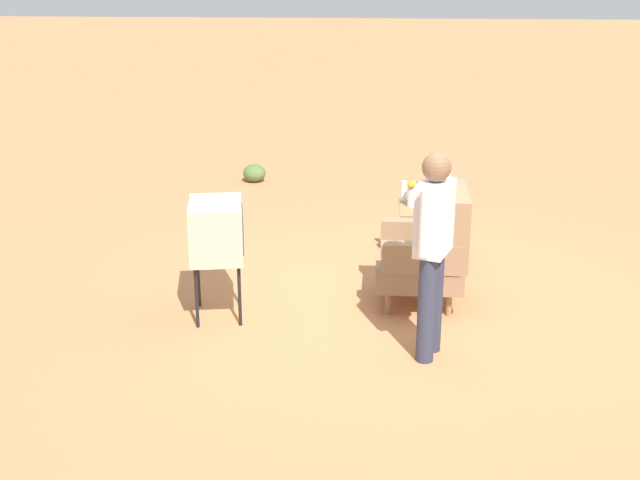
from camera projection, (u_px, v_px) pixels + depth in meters
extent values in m
plane|color=#C17A4C|center=(407.00, 306.00, 7.57)|extent=(60.00, 60.00, 0.00)
cylinder|color=#937047|center=(388.00, 279.00, 7.89)|extent=(0.05, 0.05, 0.22)
cylinder|color=#937047|center=(388.00, 302.00, 7.39)|extent=(0.05, 0.05, 0.22)
cylinder|color=#937047|center=(445.00, 281.00, 7.85)|extent=(0.05, 0.05, 0.22)
cylinder|color=#937047|center=(449.00, 304.00, 7.35)|extent=(0.05, 0.05, 0.22)
cube|color=#8C6B4C|center=(418.00, 269.00, 7.55)|extent=(0.77, 0.77, 0.20)
cube|color=#8C6B4C|center=(457.00, 226.00, 7.38)|extent=(0.76, 0.17, 0.64)
cube|color=#8C6B4C|center=(418.00, 234.00, 7.77)|extent=(0.15, 0.69, 0.26)
cube|color=#8C6B4C|center=(421.00, 258.00, 7.17)|extent=(0.15, 0.69, 0.26)
cylinder|color=black|center=(403.00, 232.00, 8.57)|extent=(0.04, 0.04, 0.60)
cylinder|color=black|center=(405.00, 247.00, 8.15)|extent=(0.04, 0.04, 0.60)
cylinder|color=black|center=(448.00, 233.00, 8.55)|extent=(0.04, 0.04, 0.60)
cylinder|color=black|center=(451.00, 248.00, 8.13)|extent=(0.04, 0.04, 0.60)
cube|color=#937047|center=(428.00, 209.00, 8.24)|extent=(0.56, 0.56, 0.03)
cylinder|color=black|center=(240.00, 295.00, 7.11)|extent=(0.03, 0.03, 0.55)
cylinder|color=black|center=(239.00, 276.00, 7.52)|extent=(0.03, 0.03, 0.55)
cylinder|color=black|center=(197.00, 297.00, 7.07)|extent=(0.03, 0.03, 0.55)
cylinder|color=black|center=(198.00, 278.00, 7.49)|extent=(0.03, 0.03, 0.55)
cube|color=#BCB299|center=(216.00, 230.00, 7.12)|extent=(0.66, 0.53, 0.48)
cube|color=#383D3F|center=(243.00, 229.00, 7.15)|extent=(0.42, 0.08, 0.34)
cylinder|color=#2D3347|center=(434.00, 300.00, 6.63)|extent=(0.14, 0.14, 0.86)
cylinder|color=#2D3347|center=(426.00, 310.00, 6.46)|extent=(0.14, 0.14, 0.86)
cube|color=silver|center=(434.00, 218.00, 6.30)|extent=(0.41, 0.33, 0.56)
cylinder|color=silver|center=(443.00, 206.00, 6.50)|extent=(0.09, 0.09, 0.50)
cylinder|color=silver|center=(425.00, 224.00, 6.09)|extent=(0.09, 0.09, 0.50)
sphere|color=brown|center=(437.00, 167.00, 6.17)|extent=(0.22, 0.22, 0.22)
cylinder|color=brown|center=(428.00, 195.00, 8.12)|extent=(0.07, 0.07, 0.30)
cylinder|color=silver|center=(404.00, 191.00, 8.44)|extent=(0.06, 0.06, 0.20)
cylinder|color=silver|center=(412.00, 198.00, 8.26)|extent=(0.09, 0.09, 0.18)
sphere|color=yellow|center=(412.00, 184.00, 8.21)|extent=(0.07, 0.07, 0.07)
sphere|color=#E04C66|center=(413.00, 183.00, 8.25)|extent=(0.07, 0.07, 0.07)
sphere|color=orange|center=(411.00, 185.00, 8.18)|extent=(0.07, 0.07, 0.07)
ellipsoid|color=#516B38|center=(254.00, 173.00, 11.46)|extent=(0.31, 0.31, 0.24)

